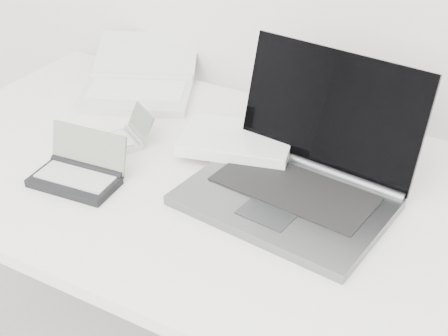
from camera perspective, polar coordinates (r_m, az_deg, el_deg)
The scene contains 5 objects.
desk at distance 1.32m, azimuth 1.98°, elevation -3.41°, with size 1.60×0.80×0.73m.
laptop_large at distance 1.29m, azimuth 5.46°, elevation 0.17°, with size 0.54×0.40×0.26m.
netbook_open_white at distance 1.70m, azimuth -7.77°, elevation 7.68°, with size 0.41×0.45×0.09m.
pda_silver at distance 1.46m, azimuth -8.90°, elevation 2.84°, with size 0.14×0.14×0.08m.
palmtop_charcoal at distance 1.34m, azimuth -13.14°, elevation -0.43°, with size 0.19×0.14×0.10m.
Camera 1 is at (0.48, 0.60, 1.46)m, focal length 50.00 mm.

